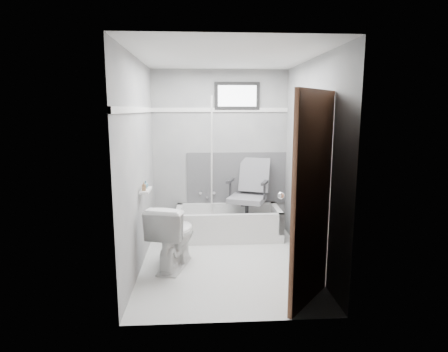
{
  "coord_description": "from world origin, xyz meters",
  "views": [
    {
      "loc": [
        -0.29,
        -4.27,
        1.82
      ],
      "look_at": [
        0.0,
        0.35,
        1.0
      ],
      "focal_mm": 30.0,
      "sensor_mm": 36.0,
      "label": 1
    }
  ],
  "objects": [
    {
      "name": "door",
      "position": [
        0.98,
        -1.28,
        1.0
      ],
      "size": [
        0.78,
        0.78,
        2.0
      ],
      "primitive_type": null,
      "color": "brown",
      "rests_on": "floor"
    },
    {
      "name": "floor",
      "position": [
        0.0,
        0.0,
        0.0
      ],
      "size": [
        2.6,
        2.6,
        0.0
      ],
      "primitive_type": "plane",
      "color": "white",
      "rests_on": "ground"
    },
    {
      "name": "soap_bottle_a",
      "position": [
        -0.94,
        -0.06,
        0.97
      ],
      "size": [
        0.05,
        0.05,
        0.1
      ],
      "primitive_type": "imported",
      "rotation": [
        0.0,
        0.0,
        0.07
      ],
      "color": "#8F6B47",
      "rests_on": "shelf"
    },
    {
      "name": "faucet",
      "position": [
        -0.2,
        1.27,
        0.55
      ],
      "size": [
        0.26,
        0.1,
        0.16
      ],
      "primitive_type": null,
      "color": "silver",
      "rests_on": "wall_back"
    },
    {
      "name": "backerboard",
      "position": [
        0.25,
        1.29,
        0.8
      ],
      "size": [
        1.5,
        0.02,
        0.78
      ],
      "primitive_type": "cube",
      "color": "#4C4C4F",
      "rests_on": "wall_back"
    },
    {
      "name": "office_chair",
      "position": [
        0.37,
        0.98,
        0.62
      ],
      "size": [
        0.75,
        0.75,
        1.0
      ],
      "primitive_type": null,
      "rotation": [
        0.0,
        0.0,
        -0.37
      ],
      "color": "slate",
      "rests_on": "bathtub"
    },
    {
      "name": "wall_back",
      "position": [
        0.0,
        1.3,
        1.2
      ],
      "size": [
        2.0,
        0.02,
        2.4
      ],
      "primitive_type": "cube",
      "color": "slate",
      "rests_on": "floor"
    },
    {
      "name": "toilet",
      "position": [
        -0.62,
        -0.08,
        0.38
      ],
      "size": [
        0.62,
        0.86,
        0.76
      ],
      "primitive_type": "imported",
      "rotation": [
        0.0,
        0.0,
        2.87
      ],
      "color": "white",
      "rests_on": "floor"
    },
    {
      "name": "bathtub",
      "position": [
        0.1,
        0.93,
        0.21
      ],
      "size": [
        1.5,
        0.7,
        0.42
      ],
      "primitive_type": null,
      "color": "silver",
      "rests_on": "floor"
    },
    {
      "name": "shelf",
      "position": [
        -0.93,
        0.02,
        0.9
      ],
      "size": [
        0.1,
        0.32,
        0.02
      ],
      "primitive_type": "cube",
      "color": "silver",
      "rests_on": "wall_left"
    },
    {
      "name": "wall_right",
      "position": [
        1.0,
        0.0,
        1.2
      ],
      "size": [
        0.02,
        2.6,
        2.4
      ],
      "primitive_type": "cube",
      "color": "slate",
      "rests_on": "floor"
    },
    {
      "name": "ceiling",
      "position": [
        0.0,
        0.0,
        2.4
      ],
      "size": [
        2.6,
        2.6,
        0.0
      ],
      "primitive_type": "plane",
      "rotation": [
        3.14,
        0.0,
        0.0
      ],
      "color": "silver",
      "rests_on": "floor"
    },
    {
      "name": "trim_left",
      "position": [
        -0.99,
        0.0,
        1.82
      ],
      "size": [
        0.02,
        2.6,
        0.06
      ],
      "primitive_type": "cube",
      "color": "white",
      "rests_on": "wall_left"
    },
    {
      "name": "soap_bottle_b",
      "position": [
        -0.94,
        0.08,
        0.96
      ],
      "size": [
        0.09,
        0.09,
        0.08
      ],
      "primitive_type": "imported",
      "rotation": [
        0.0,
        0.0,
        0.75
      ],
      "color": "teal",
      "rests_on": "shelf"
    },
    {
      "name": "wall_left",
      "position": [
        -1.0,
        0.0,
        1.2
      ],
      "size": [
        0.02,
        2.6,
        2.4
      ],
      "primitive_type": "cube",
      "color": "slate",
      "rests_on": "floor"
    },
    {
      "name": "wall_front",
      "position": [
        0.0,
        -1.3,
        1.2
      ],
      "size": [
        2.0,
        0.02,
        2.4
      ],
      "primitive_type": "cube",
      "color": "slate",
      "rests_on": "floor"
    },
    {
      "name": "pole",
      "position": [
        -0.13,
        1.06,
        1.05
      ],
      "size": [
        0.02,
        0.36,
        1.92
      ],
      "primitive_type": "cylinder",
      "rotation": [
        0.17,
        0.0,
        0.0
      ],
      "color": "white",
      "rests_on": "bathtub"
    },
    {
      "name": "trim_back",
      "position": [
        0.0,
        1.29,
        1.82
      ],
      "size": [
        2.0,
        0.02,
        0.06
      ],
      "primitive_type": "cube",
      "color": "white",
      "rests_on": "wall_back"
    },
    {
      "name": "window",
      "position": [
        0.25,
        1.29,
        2.02
      ],
      "size": [
        0.66,
        0.04,
        0.4
      ],
      "primitive_type": null,
      "color": "black",
      "rests_on": "wall_back"
    }
  ]
}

